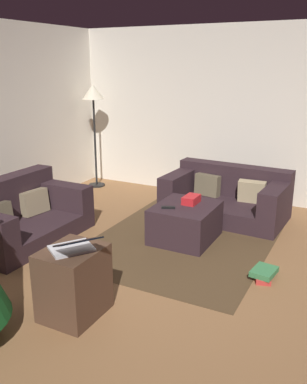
# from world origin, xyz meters

# --- Properties ---
(ground_plane) EXTENTS (6.40, 6.40, 0.00)m
(ground_plane) POSITION_xyz_m (0.00, 0.00, 0.00)
(ground_plane) COLOR brown
(corner_partition) EXTENTS (0.12, 6.40, 2.60)m
(corner_partition) POSITION_xyz_m (3.14, 0.00, 1.30)
(corner_partition) COLOR silver
(corner_partition) RESTS_ON ground_plane
(couch_left) EXTENTS (1.54, 0.91, 0.73)m
(couch_left) POSITION_xyz_m (0.33, 2.25, 0.28)
(couch_left) COLOR #2D1E23
(couch_left) RESTS_ON ground_plane
(couch_right) EXTENTS (1.01, 1.66, 0.67)m
(couch_right) POSITION_xyz_m (2.24, 0.27, 0.27)
(couch_right) COLOR #2D1E23
(couch_right) RESTS_ON ground_plane
(ottoman) EXTENTS (0.79, 0.69, 0.43)m
(ottoman) POSITION_xyz_m (1.22, 0.46, 0.22)
(ottoman) COLOR #2D1E23
(ottoman) RESTS_ON ground_plane
(gift_box) EXTENTS (0.25, 0.16, 0.09)m
(gift_box) POSITION_xyz_m (1.33, 0.44, 0.48)
(gift_box) COLOR red
(gift_box) RESTS_ON ottoman
(tv_remote) EXTENTS (0.11, 0.17, 0.02)m
(tv_remote) POSITION_xyz_m (1.04, 0.60, 0.44)
(tv_remote) COLOR black
(tv_remote) RESTS_ON ottoman
(side_table) EXTENTS (0.52, 0.44, 0.60)m
(side_table) POSITION_xyz_m (-0.67, 0.67, 0.30)
(side_table) COLOR #4C3323
(side_table) RESTS_ON ground_plane
(laptop) EXTENTS (0.52, 0.54, 0.20)m
(laptop) POSITION_xyz_m (-0.71, 0.61, 0.66)
(laptop) COLOR silver
(laptop) RESTS_ON side_table
(book_stack) EXTENTS (0.32, 0.24, 0.10)m
(book_stack) POSITION_xyz_m (0.67, -0.62, 0.06)
(book_stack) COLOR #B7332D
(book_stack) RESTS_ON ground_plane
(corner_lamp) EXTENTS (0.36, 0.36, 1.72)m
(corner_lamp) POSITION_xyz_m (2.65, 2.74, 1.46)
(corner_lamp) COLOR black
(corner_lamp) RESTS_ON ground_plane
(area_rug) EXTENTS (2.60, 2.00, 0.01)m
(area_rug) POSITION_xyz_m (1.22, 0.46, 0.00)
(area_rug) COLOR #493520
(area_rug) RESTS_ON ground_plane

